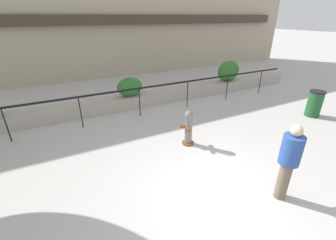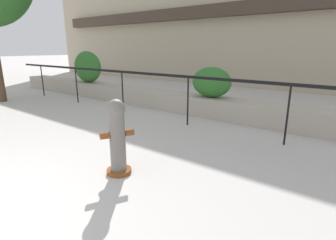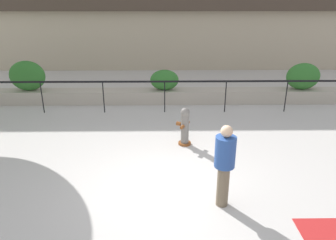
{
  "view_description": "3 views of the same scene",
  "coord_description": "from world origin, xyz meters",
  "px_view_note": "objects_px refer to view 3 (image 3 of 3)",
  "views": [
    {
      "loc": [
        -2.73,
        -2.75,
        3.57
      ],
      "look_at": [
        0.26,
        3.03,
        0.54
      ],
      "focal_mm": 24.0,
      "sensor_mm": 36.0,
      "label": 1
    },
    {
      "loc": [
        3.19,
        -0.06,
        1.74
      ],
      "look_at": [
        0.34,
        3.7,
        0.44
      ],
      "focal_mm": 28.0,
      "sensor_mm": 36.0,
      "label": 2
    },
    {
      "loc": [
        -0.04,
        -6.08,
        4.04
      ],
      "look_at": [
        0.08,
        2.5,
        0.64
      ],
      "focal_mm": 35.0,
      "sensor_mm": 36.0,
      "label": 3
    }
  ],
  "objects_px": {
    "hedge_bush_0": "(27,76)",
    "hedge_bush_2": "(303,76)",
    "hedge_bush_1": "(165,80)",
    "pedestrian": "(225,161)",
    "fire_hydrant": "(185,126)"
  },
  "relations": [
    {
      "from": "hedge_bush_1",
      "to": "hedge_bush_0",
      "type": "bearing_deg",
      "value": 180.0
    },
    {
      "from": "hedge_bush_0",
      "to": "hedge_bush_1",
      "type": "xyz_separation_m",
      "value": [
        5.15,
        0.0,
        -0.18
      ]
    },
    {
      "from": "hedge_bush_0",
      "to": "fire_hydrant",
      "type": "distance_m",
      "value": 6.83
    },
    {
      "from": "hedge_bush_2",
      "to": "fire_hydrant",
      "type": "relative_size",
      "value": 1.18
    },
    {
      "from": "hedge_bush_2",
      "to": "pedestrian",
      "type": "bearing_deg",
      "value": -122.31
    },
    {
      "from": "hedge_bush_2",
      "to": "hedge_bush_0",
      "type": "bearing_deg",
      "value": 180.0
    },
    {
      "from": "hedge_bush_0",
      "to": "pedestrian",
      "type": "height_order",
      "value": "pedestrian"
    },
    {
      "from": "hedge_bush_0",
      "to": "pedestrian",
      "type": "distance_m",
      "value": 9.07
    },
    {
      "from": "hedge_bush_1",
      "to": "pedestrian",
      "type": "xyz_separation_m",
      "value": [
        1.13,
        -6.55,
        0.1
      ]
    },
    {
      "from": "hedge_bush_0",
      "to": "hedge_bush_1",
      "type": "distance_m",
      "value": 5.15
    },
    {
      "from": "hedge_bush_0",
      "to": "hedge_bush_2",
      "type": "distance_m",
      "value": 10.42
    },
    {
      "from": "hedge_bush_1",
      "to": "hedge_bush_2",
      "type": "bearing_deg",
      "value": 0.0
    },
    {
      "from": "hedge_bush_0",
      "to": "fire_hydrant",
      "type": "bearing_deg",
      "value": -33.29
    },
    {
      "from": "hedge_bush_2",
      "to": "pedestrian",
      "type": "height_order",
      "value": "pedestrian"
    },
    {
      "from": "hedge_bush_1",
      "to": "fire_hydrant",
      "type": "height_order",
      "value": "hedge_bush_1"
    }
  ]
}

